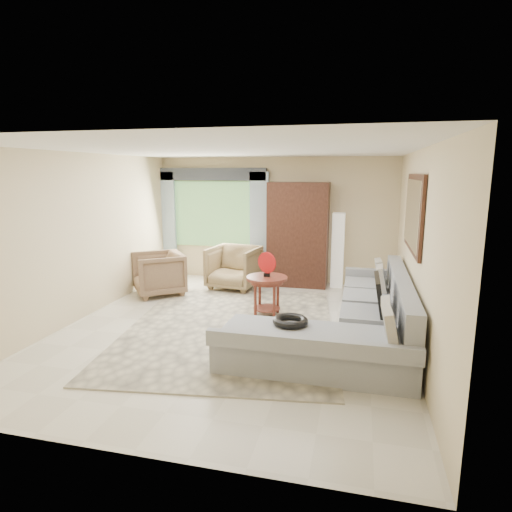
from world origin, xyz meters
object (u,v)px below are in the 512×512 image
(armchair_left, at_px, (159,274))
(potted_plant, at_px, (168,268))
(tv_screen, at_px, (379,295))
(armoire, at_px, (298,235))
(floor_lamp, at_px, (338,250))
(sectional_sofa, at_px, (357,324))
(armchair_right, at_px, (234,267))
(coffee_table, at_px, (267,295))

(armchair_left, xyz_separation_m, potted_plant, (-0.36, 1.13, -0.15))
(tv_screen, distance_m, armoire, 3.29)
(potted_plant, xyz_separation_m, armoire, (2.81, 0.19, 0.80))
(armoire, distance_m, floor_lamp, 0.86)
(sectional_sofa, distance_m, armchair_right, 3.37)
(armchair_left, bearing_deg, potted_plant, 160.46)
(armchair_right, xyz_separation_m, potted_plant, (-1.62, 0.37, -0.17))
(armchair_left, bearing_deg, sectional_sofa, 29.79)
(armchair_right, bearing_deg, sectional_sofa, -36.12)
(tv_screen, distance_m, potted_plant, 5.12)
(sectional_sofa, relative_size, armchair_left, 3.88)
(armchair_left, distance_m, armoire, 2.86)
(floor_lamp, bearing_deg, armoire, -175.71)
(tv_screen, bearing_deg, coffee_table, 153.23)
(tv_screen, bearing_deg, floor_lamp, 103.26)
(coffee_table, xyz_separation_m, armchair_right, (-1.00, 1.49, 0.08))
(sectional_sofa, relative_size, coffee_table, 5.27)
(potted_plant, relative_size, armoire, 0.24)
(sectional_sofa, height_order, armchair_left, sectional_sofa)
(tv_screen, bearing_deg, potted_plant, 147.80)
(sectional_sofa, distance_m, tv_screen, 0.51)
(floor_lamp, bearing_deg, sectional_sofa, -81.67)
(armchair_right, relative_size, potted_plant, 1.85)
(coffee_table, height_order, armchair_left, armchair_left)
(floor_lamp, bearing_deg, potted_plant, -175.98)
(sectional_sofa, xyz_separation_m, armchair_right, (-2.43, 2.34, 0.14))
(sectional_sofa, bearing_deg, potted_plant, 146.25)
(coffee_table, relative_size, floor_lamp, 0.44)
(tv_screen, relative_size, coffee_table, 1.13)
(tv_screen, height_order, armchair_left, tv_screen)
(coffee_table, bearing_deg, floor_lamp, 64.70)
(tv_screen, xyz_separation_m, floor_lamp, (-0.70, 2.97, 0.03))
(armchair_right, bearing_deg, armchair_left, -140.79)
(armchair_right, bearing_deg, potted_plant, 175.03)
(armchair_left, distance_m, potted_plant, 1.20)
(floor_lamp, bearing_deg, coffee_table, -115.30)
(tv_screen, distance_m, armchair_left, 4.27)
(coffee_table, xyz_separation_m, floor_lamp, (1.00, 2.11, 0.41))
(sectional_sofa, distance_m, floor_lamp, 3.03)
(armchair_left, xyz_separation_m, armchair_right, (1.26, 0.77, 0.02))
(sectional_sofa, xyz_separation_m, armchair_left, (-3.69, 1.57, 0.12))
(coffee_table, relative_size, potted_plant, 1.30)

